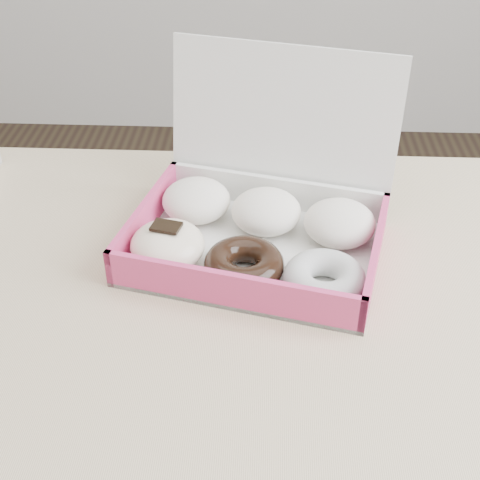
{
  "coord_description": "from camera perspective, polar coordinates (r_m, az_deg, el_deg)",
  "views": [
    {
      "loc": [
        0.1,
        -0.55,
        1.27
      ],
      "look_at": [
        0.07,
        0.12,
        0.78
      ],
      "focal_mm": 50.0,
      "sensor_mm": 36.0,
      "label": 1
    }
  ],
  "objects": [
    {
      "name": "donut_box",
      "position": [
        0.85,
        1.46,
        1.46
      ],
      "size": [
        0.36,
        0.33,
        0.22
      ],
      "rotation": [
        0.0,
        0.0,
        -0.24
      ],
      "color": "white",
      "rests_on": "table"
    },
    {
      "name": "table",
      "position": [
        0.82,
        -5.6,
        -10.98
      ],
      "size": [
        1.2,
        0.8,
        0.75
      ],
      "color": "tan",
      "rests_on": "ground"
    }
  ]
}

